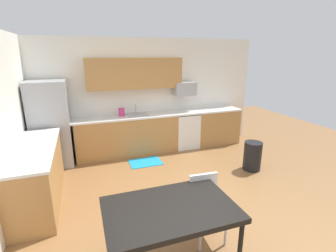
% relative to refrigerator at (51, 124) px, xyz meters
% --- Properties ---
extents(ground_plane, '(12.00, 12.00, 0.00)m').
position_rel_refrigerator_xyz_m(ground_plane, '(2.18, -2.22, -0.91)').
color(ground_plane, olive).
extents(wall_back, '(5.80, 0.10, 2.70)m').
position_rel_refrigerator_xyz_m(wall_back, '(2.18, 0.43, 0.44)').
color(wall_back, white).
rests_on(wall_back, ground).
extents(cabinet_run_back, '(2.37, 0.60, 0.90)m').
position_rel_refrigerator_xyz_m(cabinet_run_back, '(1.62, 0.08, -0.46)').
color(cabinet_run_back, '#AD7A42').
rests_on(cabinet_run_back, ground).
extents(cabinet_run_back_right, '(1.18, 0.60, 0.90)m').
position_rel_refrigerator_xyz_m(cabinet_run_back_right, '(3.99, 0.08, -0.46)').
color(cabinet_run_back_right, '#AD7A42').
rests_on(cabinet_run_back_right, ground).
extents(cabinet_run_left, '(0.60, 2.00, 0.90)m').
position_rel_refrigerator_xyz_m(cabinet_run_left, '(-0.12, -1.42, -0.46)').
color(cabinet_run_left, '#AD7A42').
rests_on(cabinet_run_left, ground).
extents(countertop_back, '(4.80, 0.64, 0.04)m').
position_rel_refrigerator_xyz_m(countertop_back, '(2.18, 0.08, 0.01)').
color(countertop_back, silver).
rests_on(countertop_back, cabinet_run_back).
extents(countertop_left, '(0.64, 2.00, 0.04)m').
position_rel_refrigerator_xyz_m(countertop_left, '(-0.12, -1.42, 0.01)').
color(countertop_left, silver).
rests_on(countertop_left, cabinet_run_left).
extents(upper_cabinets_back, '(2.20, 0.34, 0.70)m').
position_rel_refrigerator_xyz_m(upper_cabinets_back, '(1.88, 0.21, 0.99)').
color(upper_cabinets_back, '#AD7A42').
extents(refrigerator, '(0.76, 0.70, 1.82)m').
position_rel_refrigerator_xyz_m(refrigerator, '(0.00, 0.00, 0.00)').
color(refrigerator, '#9EA0A5').
rests_on(refrigerator, ground).
extents(oven_range, '(0.60, 0.60, 0.91)m').
position_rel_refrigerator_xyz_m(oven_range, '(3.10, 0.08, -0.45)').
color(oven_range, white).
rests_on(oven_range, ground).
extents(microwave, '(0.54, 0.36, 0.32)m').
position_rel_refrigerator_xyz_m(microwave, '(3.10, 0.18, 0.59)').
color(microwave, '#9EA0A5').
extents(sink_basin, '(0.48, 0.40, 0.14)m').
position_rel_refrigerator_xyz_m(sink_basin, '(1.87, 0.08, -0.03)').
color(sink_basin, '#A5A8AD').
rests_on(sink_basin, countertop_back).
extents(sink_faucet, '(0.02, 0.02, 0.24)m').
position_rel_refrigerator_xyz_m(sink_faucet, '(1.87, 0.26, 0.13)').
color(sink_faucet, '#B2B5BA').
rests_on(sink_faucet, countertop_back).
extents(dining_table, '(1.40, 0.90, 0.77)m').
position_rel_refrigerator_xyz_m(dining_table, '(1.44, -3.38, -0.20)').
color(dining_table, black).
rests_on(dining_table, ground).
extents(chair_near_table, '(0.42, 0.42, 0.85)m').
position_rel_refrigerator_xyz_m(chair_near_table, '(2.05, -3.07, -0.40)').
color(chair_near_table, white).
rests_on(chair_near_table, ground).
extents(trash_bin, '(0.36, 0.36, 0.60)m').
position_rel_refrigerator_xyz_m(trash_bin, '(3.89, -1.64, -0.61)').
color(trash_bin, black).
rests_on(trash_bin, ground).
extents(floor_mat, '(0.70, 0.50, 0.01)m').
position_rel_refrigerator_xyz_m(floor_mat, '(1.87, -0.57, -0.90)').
color(floor_mat, '#198CBF').
rests_on(floor_mat, ground).
extents(kettle, '(0.14, 0.14, 0.20)m').
position_rel_refrigerator_xyz_m(kettle, '(1.51, 0.13, 0.11)').
color(kettle, '#CC3372').
rests_on(kettle, countertop_back).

